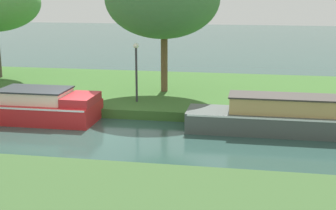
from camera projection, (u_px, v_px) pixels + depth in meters
name	position (u px, v px, depth m)	size (l,w,h in m)	color
ground_plane	(87.00, 131.00, 18.42)	(120.00, 120.00, 0.00)	#294740
riverbank_far	(132.00, 90.00, 25.07)	(72.00, 10.00, 0.40)	#366127
slate_barge	(312.00, 118.00, 17.96)	(9.36, 1.77, 1.46)	#48504C
red_narrowboat	(41.00, 107.00, 19.84)	(4.86, 2.26, 1.36)	red
lamp_post	(136.00, 65.00, 21.21)	(0.24, 0.24, 2.66)	#333338
mooring_post_far	(258.00, 105.00, 19.79)	(0.15, 0.15, 0.53)	brown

